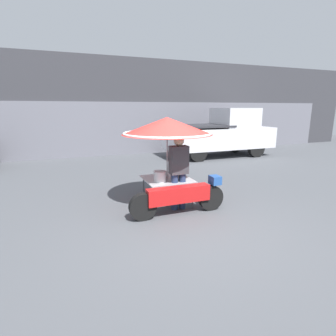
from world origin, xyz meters
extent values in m
plane|color=#4C4F54|center=(0.00, 0.00, 0.00)|extent=(36.00, 36.00, 0.00)
cube|color=#38383D|center=(0.00, 8.88, 2.17)|extent=(28.00, 2.00, 4.33)
cube|color=slate|center=(0.00, 7.85, 1.20)|extent=(23.80, 0.06, 2.40)
cylinder|color=black|center=(0.75, 0.43, 0.27)|extent=(0.54, 0.14, 0.54)
cylinder|color=black|center=(-0.75, 0.43, 0.27)|extent=(0.54, 0.14, 0.54)
cube|color=red|center=(0.00, 0.43, 0.43)|extent=(1.32, 0.24, 0.32)
cube|color=#234C93|center=(0.84, 0.43, 0.65)|extent=(0.20, 0.24, 0.18)
cylinder|color=black|center=(0.00, 1.38, 0.24)|extent=(0.49, 0.14, 0.49)
cylinder|color=#515156|center=(0.43, 0.66, 0.29)|extent=(0.03, 0.03, 0.58)
cylinder|color=#515156|center=(0.43, 1.50, 0.29)|extent=(0.03, 0.03, 0.58)
cylinder|color=#515156|center=(-0.43, 0.66, 0.29)|extent=(0.03, 0.03, 0.58)
cylinder|color=#515156|center=(-0.43, 1.50, 0.29)|extent=(0.03, 0.03, 0.58)
cube|color=#B2B2B7|center=(0.00, 1.08, 0.59)|extent=(1.02, 0.99, 0.02)
cylinder|color=#B2B2B7|center=(0.00, 1.08, 1.09)|extent=(0.03, 0.03, 0.98)
cone|color=red|center=(0.00, 1.08, 1.76)|extent=(1.94, 1.94, 0.36)
torus|color=white|center=(0.00, 1.08, 1.60)|extent=(1.89, 1.89, 0.05)
cylinder|color=#B7B7BC|center=(-0.23, 0.91, 0.71)|extent=(0.27, 0.27, 0.23)
cylinder|color=#939399|center=(0.18, 0.93, 0.70)|extent=(0.29, 0.29, 0.19)
cylinder|color=#939399|center=(-0.05, 1.28, 0.63)|extent=(0.29, 0.29, 0.06)
cylinder|color=navy|center=(0.04, 0.73, 0.39)|extent=(0.14, 0.14, 0.78)
cylinder|color=navy|center=(0.22, 0.73, 0.39)|extent=(0.14, 0.14, 0.78)
cube|color=#38383D|center=(0.13, 0.73, 1.08)|extent=(0.38, 0.22, 0.59)
sphere|color=tan|center=(0.13, 0.73, 1.48)|extent=(0.21, 0.21, 0.21)
cylinder|color=black|center=(5.77, 5.16, 0.39)|extent=(0.77, 0.24, 0.77)
cylinder|color=black|center=(5.77, 6.72, 0.39)|extent=(0.77, 0.24, 0.77)
cylinder|color=black|center=(2.88, 5.16, 0.39)|extent=(0.77, 0.24, 0.77)
cylinder|color=black|center=(2.88, 6.72, 0.39)|extent=(0.77, 0.24, 0.77)
cube|color=silver|center=(4.32, 5.94, 0.83)|extent=(4.82, 1.84, 0.89)
cube|color=silver|center=(5.09, 5.94, 1.70)|extent=(1.64, 1.69, 0.85)
cube|color=#2D2D33|center=(3.36, 5.94, 1.38)|extent=(2.51, 1.77, 0.08)
camera|label=1|loc=(-1.99, -4.18, 2.14)|focal=28.00mm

